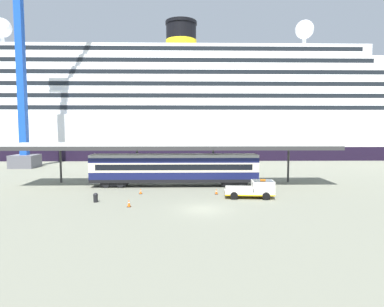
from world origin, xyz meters
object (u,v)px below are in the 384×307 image
(traffic_cone_near, at_px, (129,203))
(traffic_cone_mid, at_px, (216,192))
(service_truck, at_px, (254,189))
(cruise_ship, at_px, (156,110))
(quay_bollard, at_px, (96,197))
(train_carriage, at_px, (175,168))
(dockside_crane, at_px, (24,59))
(traffic_cone_far, at_px, (141,191))

(traffic_cone_near, relative_size, traffic_cone_mid, 1.27)
(service_truck, xyz_separation_m, traffic_cone_mid, (-3.85, 1.87, -0.70))
(cruise_ship, bearing_deg, quay_bollard, -91.16)
(train_carriage, height_order, traffic_cone_near, train_carriage)
(cruise_ship, bearing_deg, service_truck, -73.40)
(service_truck, distance_m, dockside_crane, 49.56)
(cruise_ship, distance_m, traffic_cone_far, 50.79)
(dockside_crane, height_order, quay_bollard, dockside_crane)
(service_truck, height_order, quay_bollard, service_truck)
(traffic_cone_mid, distance_m, quay_bollard, 13.09)
(service_truck, relative_size, traffic_cone_mid, 8.99)
(cruise_ship, relative_size, service_truck, 26.31)
(service_truck, xyz_separation_m, traffic_cone_far, (-12.46, 2.21, -0.70))
(train_carriage, distance_m, service_truck, 11.32)
(dockside_crane, bearing_deg, traffic_cone_near, -51.36)
(cruise_ship, relative_size, traffic_cone_mid, 236.58)
(cruise_ship, relative_size, train_carriage, 6.61)
(traffic_cone_mid, bearing_deg, traffic_cone_near, -147.81)
(traffic_cone_far, bearing_deg, cruise_ship, 93.37)
(dockside_crane, xyz_separation_m, quay_bollard, (20.64, -28.47, -19.61))
(service_truck, distance_m, quay_bollard, 16.53)
(service_truck, relative_size, dockside_crane, 0.08)
(train_carriage, bearing_deg, traffic_cone_near, -110.18)
(cruise_ship, height_order, service_truck, cruise_ship)
(train_carriage, height_order, quay_bollard, train_carriage)
(train_carriage, xyz_separation_m, dockside_crane, (-28.31, 19.71, 17.82))
(service_truck, bearing_deg, traffic_cone_mid, 154.10)
(cruise_ship, distance_m, traffic_cone_mid, 52.32)
(traffic_cone_far, distance_m, dockside_crane, 40.02)
(traffic_cone_far, xyz_separation_m, dockside_crane, (-24.62, 24.55, 19.83))
(traffic_cone_near, height_order, quay_bollard, quay_bollard)
(traffic_cone_far, bearing_deg, dockside_crane, 135.08)
(quay_bollard, bearing_deg, train_carriage, 48.77)
(train_carriage, distance_m, traffic_cone_near, 11.63)
(dockside_crane, bearing_deg, traffic_cone_mid, -36.84)
(cruise_ship, relative_size, quay_bollard, 146.24)
(cruise_ship, relative_size, traffic_cone_far, 236.48)
(service_truck, relative_size, traffic_cone_far, 8.99)
(traffic_cone_near, height_order, dockside_crane, dockside_crane)
(traffic_cone_near, xyz_separation_m, traffic_cone_far, (0.26, 5.93, -0.08))
(traffic_cone_far, bearing_deg, quay_bollard, -135.43)
(train_carriage, bearing_deg, dockside_crane, 145.15)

